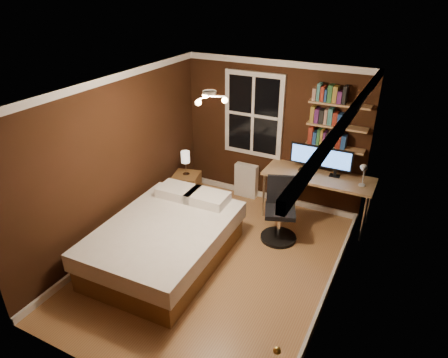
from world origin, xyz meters
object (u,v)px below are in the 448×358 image
at_px(monitor_right, 336,163).
at_px(desk_lamp, 363,175).
at_px(office_chair, 280,216).
at_px(monitor_left, 305,157).
at_px(nightstand, 187,188).
at_px(bed, 166,241).
at_px(radiator, 246,180).
at_px(bedside_lamp, 186,163).
at_px(desk, 318,179).

xyz_separation_m(monitor_right, desk_lamp, (0.44, -0.22, -0.01)).
bearing_deg(office_chair, monitor_right, 35.02).
xyz_separation_m(monitor_left, monitor_right, (0.50, 0.00, 0.00)).
bearing_deg(monitor_right, nightstand, -167.59).
relative_size(bed, radiator, 3.53).
bearing_deg(bed, bedside_lamp, 110.03).
bearing_deg(bed, nightstand, 110.03).
height_order(nightstand, desk, desk).
bearing_deg(nightstand, office_chair, -23.08).
bearing_deg(monitor_left, radiator, 172.41).
relative_size(nightstand, desk_lamp, 1.24).
distance_m(bed, monitor_right, 2.87).
bearing_deg(bedside_lamp, desk, 11.53).
xyz_separation_m(bedside_lamp, office_chair, (1.86, -0.31, -0.38)).
bearing_deg(desk, bedside_lamp, -168.47).
bearing_deg(monitor_left, desk_lamp, -12.91).
distance_m(monitor_left, desk_lamp, 0.97).
relative_size(monitor_left, monitor_right, 1.00).
bearing_deg(monitor_left, bed, -122.34).
distance_m(monitor_left, office_chair, 1.08).
bearing_deg(office_chair, desk, 44.74).
relative_size(monitor_left, office_chair, 0.49).
bearing_deg(bedside_lamp, office_chair, -9.41).
relative_size(desk, monitor_left, 3.53).
distance_m(monitor_right, desk_lamp, 0.49).
relative_size(radiator, monitor_right, 1.28).
bearing_deg(desk_lamp, office_chair, -148.47).
relative_size(nightstand, radiator, 0.87).
xyz_separation_m(radiator, desk, (1.35, -0.23, 0.45)).
distance_m(desk, office_chair, 0.92).
xyz_separation_m(bed, office_chair, (1.24, 1.25, 0.07)).
relative_size(radiator, desk, 0.36).
xyz_separation_m(nightstand, office_chair, (1.86, -0.31, 0.11)).
xyz_separation_m(bed, desk_lamp, (2.27, 1.88, 0.73)).
bearing_deg(bed, monitor_left, 55.98).
distance_m(bed, office_chair, 1.76).
xyz_separation_m(desk, monitor_left, (-0.27, 0.09, 0.29)).
relative_size(bedside_lamp, office_chair, 0.43).
distance_m(radiator, monitor_left, 1.32).
bearing_deg(monitor_left, bedside_lamp, -164.55).
bearing_deg(radiator, bedside_lamp, -141.50).
height_order(bed, monitor_right, monitor_right).
xyz_separation_m(bedside_lamp, monitor_right, (2.44, 0.54, 0.29)).
height_order(bed, desk_lamp, desk_lamp).
height_order(nightstand, desk_lamp, desk_lamp).
relative_size(radiator, office_chair, 0.63).
height_order(bedside_lamp, monitor_right, monitor_right).
bearing_deg(nightstand, desk, -2.14).
bearing_deg(monitor_right, radiator, 174.78).
xyz_separation_m(bedside_lamp, desk, (2.21, 0.45, 0.00)).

